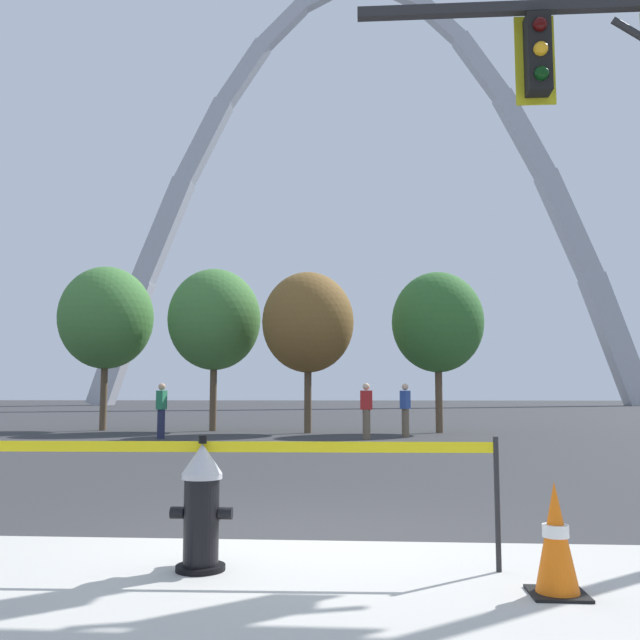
# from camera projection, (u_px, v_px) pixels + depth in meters

# --- Properties ---
(ground_plane) EXTENTS (240.00, 240.00, 0.00)m
(ground_plane) POSITION_uv_depth(u_px,v_px,m) (303.00, 540.00, 6.20)
(ground_plane) COLOR #333335
(fire_hydrant) EXTENTS (0.46, 0.48, 0.99)m
(fire_hydrant) POSITION_uv_depth(u_px,v_px,m) (202.00, 507.00, 5.16)
(fire_hydrant) COLOR black
(fire_hydrant) RESTS_ON ground
(caution_tape_barrier) EXTENTS (5.01, 0.20, 0.98)m
(caution_tape_barrier) POSITION_uv_depth(u_px,v_px,m) (163.00, 478.00, 5.23)
(caution_tape_barrier) COLOR #232326
(caution_tape_barrier) RESTS_ON ground
(traffic_cone_by_hydrant) EXTENTS (0.36, 0.36, 0.73)m
(traffic_cone_by_hydrant) POSITION_uv_depth(u_px,v_px,m) (556.00, 540.00, 4.52)
(traffic_cone_by_hydrant) COLOR black
(traffic_cone_by_hydrant) RESTS_ON ground
(monument_arch) EXTENTS (59.92, 2.40, 48.54)m
(monument_arch) POSITION_uv_depth(u_px,v_px,m) (362.00, 209.00, 76.57)
(monument_arch) COLOR #B2B5BC
(monument_arch) RESTS_ON ground
(tree_far_left) EXTENTS (3.32, 3.32, 5.82)m
(tree_far_left) POSITION_uv_depth(u_px,v_px,m) (106.00, 318.00, 24.87)
(tree_far_left) COLOR brown
(tree_far_left) RESTS_ON ground
(tree_left_mid) EXTENTS (3.24, 3.24, 5.68)m
(tree_left_mid) POSITION_uv_depth(u_px,v_px,m) (214.00, 320.00, 24.53)
(tree_left_mid) COLOR brown
(tree_left_mid) RESTS_ON ground
(tree_center_left) EXTENTS (3.05, 3.05, 5.34)m
(tree_center_left) POSITION_uv_depth(u_px,v_px,m) (308.00, 322.00, 23.22)
(tree_center_left) COLOR brown
(tree_center_left) RESTS_ON ground
(tree_center_right) EXTENTS (3.07, 3.07, 5.37)m
(tree_center_right) POSITION_uv_depth(u_px,v_px,m) (438.00, 322.00, 23.39)
(tree_center_right) COLOR brown
(tree_center_right) RESTS_ON ground
(pedestrian_walking_left) EXTENTS (0.34, 0.39, 1.59)m
(pedestrian_walking_left) POSITION_uv_depth(u_px,v_px,m) (405.00, 410.00, 20.76)
(pedestrian_walking_left) COLOR brown
(pedestrian_walking_left) RESTS_ON ground
(pedestrian_standing_center) EXTENTS (0.24, 0.36, 1.59)m
(pedestrian_standing_center) POSITION_uv_depth(u_px,v_px,m) (161.00, 410.00, 20.04)
(pedestrian_standing_center) COLOR #232847
(pedestrian_standing_center) RESTS_ON ground
(pedestrian_walking_right) EXTENTS (0.35, 0.22, 1.59)m
(pedestrian_walking_right) POSITION_uv_depth(u_px,v_px,m) (366.00, 410.00, 19.77)
(pedestrian_walking_right) COLOR brown
(pedestrian_walking_right) RESTS_ON ground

